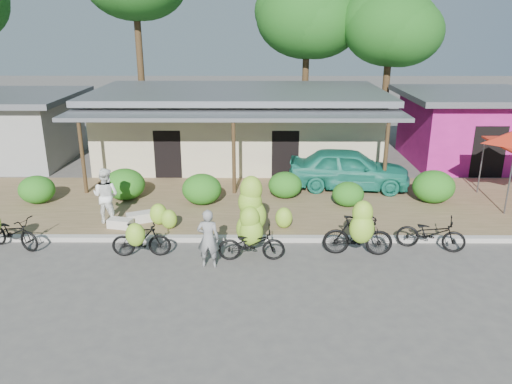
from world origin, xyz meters
TOP-DOWN VIEW (x-y plane):
  - ground at (0.00, 0.00)m, footprint 100.00×100.00m
  - sidewalk at (0.00, 5.00)m, footprint 60.00×6.00m
  - curb at (0.00, 2.00)m, footprint 60.00×0.25m
  - shop_main at (0.00, 10.93)m, footprint 13.00×8.50m
  - shop_pink at (10.50, 10.99)m, footprint 6.00×6.00m
  - shop_grey at (-11.00, 10.99)m, footprint 7.00×6.00m
  - tree_center_right at (3.31, 16.61)m, footprint 5.57×5.48m
  - tree_near_right at (7.31, 14.61)m, footprint 4.89×4.74m
  - hedge_0 at (-6.95, 4.98)m, footprint 1.27×1.14m
  - hedge_1 at (-3.92, 5.38)m, footprint 1.46×1.31m
  - hedge_2 at (-1.09, 4.92)m, footprint 1.39×1.25m
  - hedge_3 at (1.89, 5.60)m, footprint 1.23×1.11m
  - hedge_4 at (4.04, 4.73)m, footprint 1.11×0.99m
  - hedge_5 at (7.14, 5.14)m, footprint 1.48×1.34m
  - bike_far_left at (-6.22, 1.41)m, footprint 1.97×1.49m
  - bike_left at (-2.35, 0.87)m, footprint 1.66×1.13m
  - bike_center at (0.71, 1.06)m, footprint 1.85×1.21m
  - bike_right at (3.69, 0.93)m, footprint 1.98×1.28m
  - bike_far_right at (5.87, 1.47)m, footprint 2.02×1.21m
  - loose_banana_a at (-2.26, 3.01)m, footprint 0.56×0.47m
  - loose_banana_b at (-1.87, 2.67)m, footprint 0.50×0.42m
  - loose_banana_c at (1.71, 2.75)m, footprint 0.54×0.46m
  - sack_near at (-2.90, 3.23)m, footprint 0.94×0.72m
  - sack_far at (-3.43, 2.74)m, footprint 0.82×0.54m
  - vendor at (-0.42, 0.36)m, footprint 0.62×0.43m
  - bystander at (-3.94, 3.21)m, footprint 1.01×0.86m
  - teal_van at (4.38, 6.72)m, footprint 4.76×2.31m

SIDE VIEW (x-z plane):
  - ground at x=0.00m, z-range 0.00..0.00m
  - sidewalk at x=0.00m, z-range 0.00..0.12m
  - curb at x=0.00m, z-range 0.00..0.15m
  - sack_far at x=-3.43m, z-range 0.12..0.40m
  - sack_near at x=-2.90m, z-range 0.12..0.42m
  - loose_banana_b at x=-1.87m, z-range 0.12..0.74m
  - loose_banana_c at x=1.71m, z-range 0.12..0.79m
  - loose_banana_a at x=-2.26m, z-range 0.12..0.82m
  - bike_far_right at x=5.87m, z-range 0.00..1.00m
  - hedge_4 at x=4.04m, z-range 0.12..0.98m
  - bike_far_left at x=-6.22m, z-range -0.13..1.25m
  - bike_left at x=-2.35m, z-range -0.06..1.20m
  - hedge_3 at x=1.89m, z-range 0.12..1.08m
  - hedge_0 at x=-6.95m, z-range 0.12..1.11m
  - hedge_2 at x=-1.09m, z-range 0.12..1.20m
  - hedge_1 at x=-3.92m, z-range 0.12..1.26m
  - hedge_5 at x=7.14m, z-range 0.12..1.28m
  - bike_right at x=3.69m, z-range -0.16..1.68m
  - vendor at x=-0.42m, z-range 0.00..1.63m
  - bike_center at x=0.71m, z-range -0.24..2.02m
  - teal_van at x=4.38m, z-range 0.12..1.68m
  - bystander at x=-3.94m, z-range 0.12..1.92m
  - shop_grey at x=-11.00m, z-range 0.04..3.19m
  - shop_pink at x=10.50m, z-range 0.05..3.30m
  - shop_main at x=0.00m, z-range 0.05..3.40m
  - tree_near_right at x=7.31m, z-range 2.12..10.00m
  - tree_center_right at x=3.31m, z-range 2.24..10.91m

